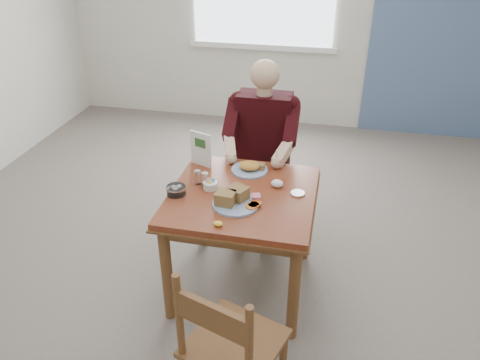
% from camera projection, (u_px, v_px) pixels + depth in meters
% --- Properties ---
extents(floor, '(6.00, 6.00, 0.00)m').
position_uv_depth(floor, '(242.00, 284.00, 3.30)').
color(floor, '#635950').
rests_on(floor, ground).
extents(wall_back, '(5.50, 0.00, 5.50)m').
position_uv_depth(wall_back, '(299.00, 4.00, 5.14)').
color(wall_back, silver).
rests_on(wall_back, ground).
extents(accent_panel, '(1.60, 0.02, 2.80)m').
position_uv_depth(accent_panel, '(454.00, 10.00, 4.83)').
color(accent_panel, '#4C658E').
rests_on(accent_panel, ground).
extents(lemon_wedge, '(0.06, 0.05, 0.03)m').
position_uv_depth(lemon_wedge, '(218.00, 224.00, 2.61)').
color(lemon_wedge, yellow).
rests_on(lemon_wedge, table).
extents(napkin, '(0.08, 0.07, 0.05)m').
position_uv_depth(napkin, '(277.00, 183.00, 2.98)').
color(napkin, white).
rests_on(napkin, table).
extents(metal_dish, '(0.12, 0.12, 0.01)m').
position_uv_depth(metal_dish, '(298.00, 193.00, 2.91)').
color(metal_dish, silver).
rests_on(metal_dish, table).
extents(table, '(0.92, 0.92, 0.75)m').
position_uv_depth(table, '(242.00, 208.00, 2.98)').
color(table, maroon).
rests_on(table, ground).
extents(chair_far, '(0.42, 0.42, 0.95)m').
position_uv_depth(chair_far, '(263.00, 171.00, 3.74)').
color(chair_far, brown).
rests_on(chair_far, ground).
extents(chair_near, '(0.53, 0.53, 0.95)m').
position_uv_depth(chair_near, '(230.00, 348.00, 2.22)').
color(chair_near, brown).
rests_on(chair_near, ground).
extents(diner, '(0.53, 0.56, 1.39)m').
position_uv_depth(diner, '(262.00, 138.00, 3.49)').
color(diner, gray).
rests_on(diner, chair_far).
extents(near_plate, '(0.34, 0.34, 0.09)m').
position_uv_depth(near_plate, '(235.00, 199.00, 2.80)').
color(near_plate, white).
rests_on(near_plate, table).
extents(far_plate, '(0.25, 0.25, 0.07)m').
position_uv_depth(far_plate, '(250.00, 168.00, 3.16)').
color(far_plate, white).
rests_on(far_plate, table).
extents(caddy, '(0.11, 0.11, 0.07)m').
position_uv_depth(caddy, '(210.00, 185.00, 2.96)').
color(caddy, white).
rests_on(caddy, table).
extents(shakers, '(0.11, 0.07, 0.10)m').
position_uv_depth(shakers, '(201.00, 178.00, 2.99)').
color(shakers, white).
rests_on(shakers, table).
extents(creamer, '(0.13, 0.13, 0.06)m').
position_uv_depth(creamer, '(176.00, 190.00, 2.90)').
color(creamer, white).
rests_on(creamer, table).
extents(menu, '(0.16, 0.07, 0.25)m').
position_uv_depth(menu, '(201.00, 149.00, 3.19)').
color(menu, white).
rests_on(menu, table).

